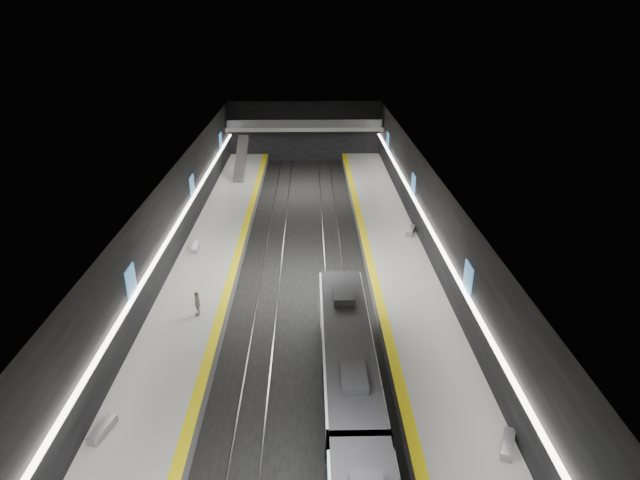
{
  "coord_description": "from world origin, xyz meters",
  "views": [
    {
      "loc": [
        0.59,
        -35.79,
        19.53
      ],
      "look_at": [
        1.38,
        3.4,
        2.2
      ],
      "focal_mm": 30.0,
      "sensor_mm": 36.0,
      "label": 1
    }
  ],
  "objects_px": {
    "bench_left_near": "(102,430)",
    "bench_left_far": "(195,247)",
    "train": "(359,466)",
    "escalator": "(241,158)",
    "bench_right_far": "(411,231)",
    "passenger_left_a": "(197,304)",
    "bench_right_near": "(508,444)"
  },
  "relations": [
    {
      "from": "bench_left_near",
      "to": "bench_left_far",
      "type": "xyz_separation_m",
      "value": [
        0.34,
        20.57,
        0.0
      ]
    },
    {
      "from": "train",
      "to": "bench_left_near",
      "type": "height_order",
      "value": "train"
    },
    {
      "from": "escalator",
      "to": "bench_left_far",
      "type": "xyz_separation_m",
      "value": [
        -1.41,
        -21.68,
        -1.68
      ]
    },
    {
      "from": "bench_right_far",
      "to": "passenger_left_a",
      "type": "bearing_deg",
      "value": -120.13
    },
    {
      "from": "bench_right_far",
      "to": "passenger_left_a",
      "type": "xyz_separation_m",
      "value": [
        -16.22,
        -13.3,
        0.63
      ]
    },
    {
      "from": "escalator",
      "to": "bench_left_far",
      "type": "relative_size",
      "value": 4.46
    },
    {
      "from": "bench_left_near",
      "to": "passenger_left_a",
      "type": "xyz_separation_m",
      "value": [
        2.53,
        10.43,
        0.65
      ]
    },
    {
      "from": "bench_left_near",
      "to": "passenger_left_a",
      "type": "bearing_deg",
      "value": 91.05
    },
    {
      "from": "bench_left_near",
      "to": "bench_left_far",
      "type": "distance_m",
      "value": 20.57
    },
    {
      "from": "escalator",
      "to": "bench_left_near",
      "type": "relative_size",
      "value": 4.5
    },
    {
      "from": "escalator",
      "to": "bench_left_near",
      "type": "height_order",
      "value": "escalator"
    },
    {
      "from": "train",
      "to": "bench_right_near",
      "type": "relative_size",
      "value": 15.78
    },
    {
      "from": "bench_left_near",
      "to": "passenger_left_a",
      "type": "height_order",
      "value": "passenger_left_a"
    },
    {
      "from": "train",
      "to": "bench_left_far",
      "type": "bearing_deg",
      "value": 115.54
    },
    {
      "from": "train",
      "to": "bench_right_near",
      "type": "bearing_deg",
      "value": 15.99
    },
    {
      "from": "bench_left_far",
      "to": "bench_right_far",
      "type": "height_order",
      "value": "bench_right_far"
    },
    {
      "from": "train",
      "to": "passenger_left_a",
      "type": "height_order",
      "value": "train"
    },
    {
      "from": "train",
      "to": "passenger_left_a",
      "type": "bearing_deg",
      "value": 123.88
    },
    {
      "from": "bench_left_near",
      "to": "bench_right_far",
      "type": "bearing_deg",
      "value": 66.37
    },
    {
      "from": "bench_left_near",
      "to": "bench_right_near",
      "type": "relative_size",
      "value": 0.97
    },
    {
      "from": "train",
      "to": "passenger_left_a",
      "type": "xyz_separation_m",
      "value": [
        -9.22,
        13.74,
        -0.33
      ]
    },
    {
      "from": "bench_left_far",
      "to": "bench_right_far",
      "type": "xyz_separation_m",
      "value": [
        18.41,
        3.16,
        0.02
      ]
    },
    {
      "from": "bench_left_near",
      "to": "bench_right_near",
      "type": "distance_m",
      "value": 18.8
    },
    {
      "from": "escalator",
      "to": "bench_right_near",
      "type": "xyz_separation_m",
      "value": [
        17.0,
        -43.55,
        -1.68
      ]
    },
    {
      "from": "bench_right_far",
      "to": "bench_left_near",
      "type": "bearing_deg",
      "value": -107.79
    },
    {
      "from": "train",
      "to": "bench_right_far",
      "type": "distance_m",
      "value": 27.94
    },
    {
      "from": "bench_right_far",
      "to": "bench_right_near",
      "type": "bearing_deg",
      "value": -69.47
    },
    {
      "from": "bench_left_far",
      "to": "bench_right_far",
      "type": "distance_m",
      "value": 18.68
    },
    {
      "from": "bench_right_near",
      "to": "passenger_left_a",
      "type": "relative_size",
      "value": 1.06
    },
    {
      "from": "bench_left_near",
      "to": "escalator",
      "type": "bearing_deg",
      "value": 102.31
    },
    {
      "from": "bench_left_near",
      "to": "train",
      "type": "bearing_deg",
      "value": -1.01
    },
    {
      "from": "bench_right_near",
      "to": "train",
      "type": "bearing_deg",
      "value": -139.9
    }
  ]
}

